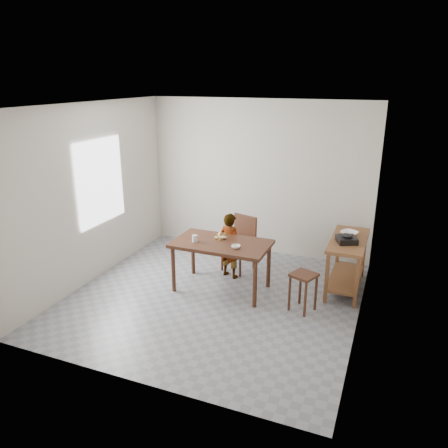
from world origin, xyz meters
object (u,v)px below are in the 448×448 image
at_px(dining_chair, 238,244).
at_px(stool, 303,292).
at_px(prep_counter, 347,264).
at_px(dining_table, 221,266).
at_px(child, 230,245).

xyz_separation_m(dining_chair, stool, (1.27, -0.92, -0.18)).
bearing_deg(prep_counter, dining_table, -157.85).
height_order(dining_chair, stool, dining_chair).
bearing_deg(prep_counter, child, -172.16).
relative_size(prep_counter, stool, 2.21).
xyz_separation_m(dining_table, dining_chair, (-0.01, 0.74, 0.07)).
xyz_separation_m(dining_table, stool, (1.26, -0.17, -0.10)).
bearing_deg(stool, child, 154.24).
distance_m(prep_counter, dining_chair, 1.73).
bearing_deg(stool, dining_table, 172.26).
bearing_deg(dining_chair, dining_table, -72.25).
height_order(dining_table, prep_counter, prep_counter).
distance_m(dining_table, dining_chair, 0.75).
bearing_deg(child, dining_table, 111.54).
distance_m(dining_table, child, 0.48).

